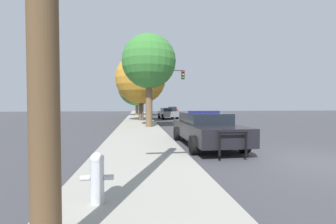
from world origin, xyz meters
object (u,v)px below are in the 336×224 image
object	(u,v)px
tree_sidewalk_near	(149,62)
tree_sidewalk_far	(137,87)
police_car	(205,128)
car_background_midblock	(168,113)
tree_sidewalk_mid	(141,79)
traffic_light	(160,83)
fire_hydrant	(97,176)
car_background_distant	(172,110)

from	to	relation	value
tree_sidewalk_near	tree_sidewalk_far	world-z (taller)	tree_sidewalk_far
tree_sidewalk_far	police_car	bearing A→B (deg)	-83.49
police_car	car_background_midblock	distance (m)	17.67
tree_sidewalk_mid	tree_sidewalk_near	bearing A→B (deg)	-85.91
traffic_light	car_background_midblock	world-z (taller)	traffic_light
fire_hydrant	traffic_light	distance (m)	19.55
traffic_light	tree_sidewalk_mid	xyz separation A→B (m)	(-1.91, 0.37, 0.50)
tree_sidewalk_mid	tree_sidewalk_far	world-z (taller)	tree_sidewalk_far
police_car	car_background_distant	world-z (taller)	police_car
car_background_distant	tree_sidewalk_far	bearing A→B (deg)	-130.88
fire_hydrant	car_background_distant	distance (m)	38.81
tree_sidewalk_near	tree_sidewalk_mid	size ratio (longest dim) A/B	0.97
car_background_distant	car_background_midblock	xyz separation A→B (m)	(-2.78, -15.16, -0.00)
police_car	tree_sidewalk_mid	bearing A→B (deg)	-80.64
tree_sidewalk_mid	police_car	bearing A→B (deg)	-79.96
police_car	tree_sidewalk_far	bearing A→B (deg)	-84.16
traffic_light	tree_sidewalk_mid	bearing A→B (deg)	169.15
car_background_distant	tree_sidewalk_far	distance (m)	10.29
tree_sidewalk_near	car_background_distant	bearing A→B (deg)	77.86
traffic_light	tree_sidewalk_far	xyz separation A→B (m)	(-2.37, 12.06, 0.56)
police_car	tree_sidewalk_near	size ratio (longest dim) A/B	0.79
car_background_distant	tree_sidewalk_mid	distance (m)	20.04
car_background_distant	tree_sidewalk_near	distance (m)	26.68
fire_hydrant	tree_sidewalk_mid	xyz separation A→B (m)	(0.92, 19.42, 3.81)
traffic_light	car_background_midblock	distance (m)	5.24
fire_hydrant	tree_sidewalk_far	xyz separation A→B (m)	(0.47, 31.12, 3.88)
traffic_light	car_background_midblock	bearing A→B (deg)	71.08
car_background_midblock	tree_sidewalk_far	distance (m)	9.66
fire_hydrant	car_background_midblock	size ratio (longest dim) A/B	0.20
tree_sidewalk_near	tree_sidewalk_far	xyz separation A→B (m)	(-0.95, 18.73, -0.31)
traffic_light	tree_sidewalk_near	xyz separation A→B (m)	(-1.41, -6.66, 0.88)
tree_sidewalk_near	tree_sidewalk_far	bearing A→B (deg)	92.92
fire_hydrant	car_background_midblock	bearing A→B (deg)	79.67
car_background_distant	police_car	bearing A→B (deg)	-94.41
car_background_midblock	tree_sidewalk_mid	bearing A→B (deg)	-136.65
police_car	car_background_distant	xyz separation A→B (m)	(3.56, 32.81, -0.01)
police_car	car_background_distant	distance (m)	33.00
traffic_light	tree_sidewalk_near	size ratio (longest dim) A/B	0.80
police_car	traffic_light	xyz separation A→B (m)	(-0.57, 13.69, 3.14)
tree_sidewalk_far	traffic_light	bearing A→B (deg)	-78.90
car_background_midblock	police_car	bearing A→B (deg)	-96.87
tree_sidewalk_near	police_car	bearing A→B (deg)	-74.23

